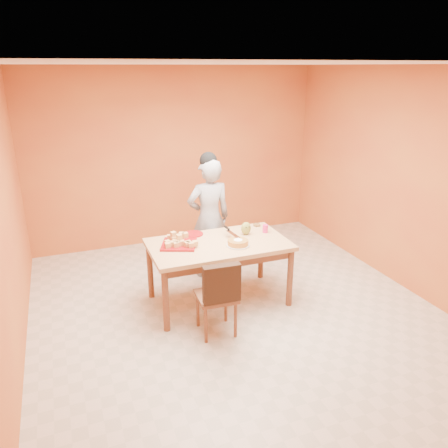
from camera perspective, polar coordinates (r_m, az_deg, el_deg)
name	(u,v)px	position (r m, az deg, el deg)	size (l,w,h in m)	color
floor	(237,313)	(5.13, 1.77, -11.57)	(5.00, 5.00, 0.00)	#B8B19D
ceiling	(241,64)	(4.37, 2.17, 20.20)	(5.00, 5.00, 0.00)	white
wall_back	(176,157)	(6.87, -6.26, 8.67)	(4.50, 4.50, 0.00)	#C6702D
wall_left	(1,228)	(4.27, -27.10, -0.46)	(5.00, 5.00, 0.00)	#C6702D
wall_right	(409,182)	(5.80, 22.99, 5.10)	(5.00, 5.00, 0.00)	#C6702D
dining_table	(219,250)	(5.07, -0.70, -3.44)	(1.60, 0.90, 0.76)	tan
dining_chair	(217,295)	(4.57, -0.95, -9.26)	(0.42, 0.48, 0.86)	brown
pastry_pile	(179,239)	(4.96, -5.92, -1.95)	(0.34, 0.34, 0.11)	#E9BB63
person	(209,219)	(5.72, -1.96, 0.72)	(0.58, 0.38, 1.60)	#949396
pastry_platter	(179,244)	(4.99, -5.90, -2.66)	(0.38, 0.38, 0.02)	maroon
red_dinner_plate	(193,234)	(5.29, -4.01, -1.32)	(0.23, 0.23, 0.01)	maroon
white_cake_plate	(238,245)	(4.96, 1.83, -2.77)	(0.27, 0.27, 0.01)	white
sponge_cake	(238,242)	(4.95, 1.84, -2.41)	(0.24, 0.24, 0.05)	#CD8035
cake_server	(233,234)	(5.09, 1.16, -1.33)	(0.05, 0.28, 0.01)	silver
egg_ornament	(246,228)	(5.26, 2.89, -0.57)	(0.12, 0.10, 0.15)	olive
magenta_glass	(265,229)	(5.35, 5.41, -0.61)	(0.07, 0.07, 0.10)	#DC216D
checker_tin	(257,225)	(5.57, 4.30, -0.13)	(0.09, 0.09, 0.03)	#3E2710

